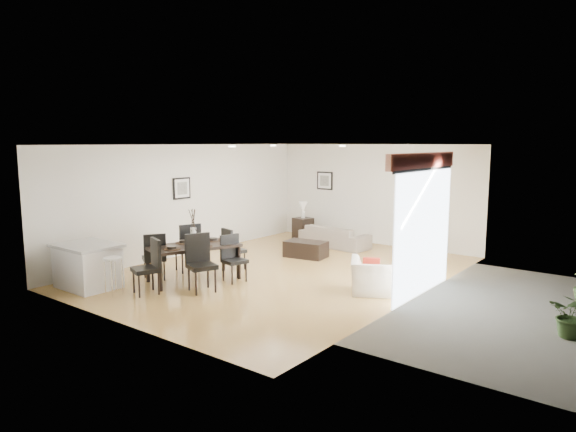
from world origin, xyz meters
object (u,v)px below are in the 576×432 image
Objects in this scene: dining_chair_enear at (200,259)px; sofa at (335,236)px; armchair at (378,276)px; dining_chair_wfar at (189,245)px; kitchen_island at (88,265)px; dining_chair_efar at (232,255)px; dining_chair_head at (150,263)px; dining_chair_wnear at (154,254)px; side_table at (303,228)px; bar_stool at (113,263)px; coffee_table at (306,249)px; dining_chair_foot at (231,247)px; dining_table at (194,248)px.

sofa is at bearing 24.58° from dining_chair_enear.
dining_chair_wfar reaches higher than armchair.
dining_chair_efar is at bearing 47.81° from kitchen_island.
armchair is 0.97× the size of dining_chair_head.
armchair is 5.48m from kitchen_island.
side_table is (-0.28, 5.43, -0.23)m from dining_chair_wnear.
armchair is 1.06× the size of dining_chair_efar.
coffee_table is at bearing 78.68° from bar_stool.
kitchen_island is 0.85m from bar_stool.
dining_chair_enear reaches higher than dining_chair_efar.
dining_chair_wfar is 1.99m from bar_stool.
dining_chair_enear is at bearing 76.31° from dining_chair_wfar.
dining_chair_head is 1.44× the size of bar_stool.
dining_chair_foot reaches higher than sofa.
dining_chair_wfar is at bearing -150.79° from dining_chair_wnear.
dining_chair_wnear is 1.56m from dining_chair_efar.
dining_table is 1.82× the size of dining_chair_enear.
dining_chair_wfar reaches higher than dining_chair_efar.
dining_chair_head is at bearing 106.25° from dining_chair_foot.
side_table is at bearing -147.02° from dining_chair_wnear.
dining_chair_efar is 0.77× the size of kitchen_island.
dining_chair_foot is (0.59, 0.68, -0.08)m from dining_chair_wfar.
kitchen_island is (-4.57, -3.02, 0.11)m from armchair.
coffee_table is 2.36m from side_table.
bar_stool is (0.23, -1.10, 0.06)m from dining_chair_wnear.
armchair is 1.01× the size of coffee_table.
kitchen_island reaches higher than sofa.
dining_chair_wfar is 1.04× the size of dining_chair_head.
dining_chair_foot is at bearing -23.18° from armchair.
dining_chair_foot is at bearing 87.27° from sofa.
bar_stool is at bearing 41.91° from dining_chair_wnear.
dining_chair_head reaches higher than dining_table.
armchair is at bearing 33.63° from kitchen_island.
dining_chair_wnear reaches higher than bar_stool.
side_table is at bearing 120.44° from dining_table.
dining_chair_foot is 1.49× the size of side_table.
bar_stool is at bearing 96.86° from dining_chair_foot.
coffee_table is (0.13, -1.49, -0.08)m from sofa.
dining_chair_foot is 2.69m from bar_stool.
dining_chair_efar is at bearing 112.02° from dining_chair_wfar.
dining_chair_head is at bearing 21.44° from kitchen_island.
dining_chair_wfar is at bearing 63.89° from dining_chair_foot.
side_table is (-1.52, 5.35, -0.29)m from dining_chair_enear.
dining_chair_enear is 1.55m from bar_stool.
side_table is 0.87× the size of bar_stool.
dining_chair_wnear is at bearing 115.71° from dining_chair_enear.
dining_chair_enear reaches higher than bar_stool.
dining_chair_wnear is (-3.97, -1.93, 0.22)m from armchair.
dining_chair_wnear is (-0.63, -0.48, -0.12)m from dining_table.
dining_chair_wfar is at bearing -121.88° from coffee_table.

